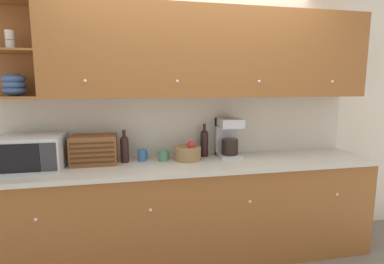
{
  "coord_description": "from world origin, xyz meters",
  "views": [
    {
      "loc": [
        -0.56,
        -2.9,
        1.62
      ],
      "look_at": [
        0.0,
        -0.21,
        1.2
      ],
      "focal_mm": 28.0,
      "sensor_mm": 36.0,
      "label": 1
    }
  ],
  "objects_px": {
    "fruit_basket": "(188,153)",
    "wine_bottle": "(125,148)",
    "coffee_maker": "(228,137)",
    "mug": "(164,155)",
    "second_wine_bottle": "(204,142)",
    "microwave": "(31,153)",
    "mug_blue_second": "(142,155)",
    "bread_box": "(94,150)"
  },
  "relations": [
    {
      "from": "fruit_basket",
      "to": "wine_bottle",
      "type": "bearing_deg",
      "value": 175.54
    },
    {
      "from": "wine_bottle",
      "to": "coffee_maker",
      "type": "relative_size",
      "value": 0.79
    },
    {
      "from": "wine_bottle",
      "to": "mug",
      "type": "xyz_separation_m",
      "value": [
        0.35,
        -0.01,
        -0.09
      ]
    },
    {
      "from": "second_wine_bottle",
      "to": "fruit_basket",
      "type": "bearing_deg",
      "value": -146.77
    },
    {
      "from": "microwave",
      "to": "fruit_basket",
      "type": "height_order",
      "value": "microwave"
    },
    {
      "from": "fruit_basket",
      "to": "microwave",
      "type": "bearing_deg",
      "value": -178.43
    },
    {
      "from": "mug_blue_second",
      "to": "coffee_maker",
      "type": "bearing_deg",
      "value": 0.7
    },
    {
      "from": "wine_bottle",
      "to": "mug",
      "type": "bearing_deg",
      "value": -1.13
    },
    {
      "from": "wine_bottle",
      "to": "mug",
      "type": "relative_size",
      "value": 2.76
    },
    {
      "from": "bread_box",
      "to": "mug",
      "type": "relative_size",
      "value": 3.65
    },
    {
      "from": "wine_bottle",
      "to": "second_wine_bottle",
      "type": "height_order",
      "value": "second_wine_bottle"
    },
    {
      "from": "mug_blue_second",
      "to": "mug",
      "type": "xyz_separation_m",
      "value": [
        0.19,
        -0.02,
        -0.01
      ]
    },
    {
      "from": "microwave",
      "to": "mug_blue_second",
      "type": "relative_size",
      "value": 4.85
    },
    {
      "from": "bread_box",
      "to": "mug",
      "type": "bearing_deg",
      "value": 0.61
    },
    {
      "from": "microwave",
      "to": "second_wine_bottle",
      "type": "relative_size",
      "value": 1.6
    },
    {
      "from": "microwave",
      "to": "bread_box",
      "type": "relative_size",
      "value": 1.32
    },
    {
      "from": "mug_blue_second",
      "to": "fruit_basket",
      "type": "relative_size",
      "value": 0.43
    },
    {
      "from": "wine_bottle",
      "to": "fruit_basket",
      "type": "bearing_deg",
      "value": -4.46
    },
    {
      "from": "wine_bottle",
      "to": "bread_box",
      "type": "bearing_deg",
      "value": -177.05
    },
    {
      "from": "mug",
      "to": "second_wine_bottle",
      "type": "height_order",
      "value": "second_wine_bottle"
    },
    {
      "from": "microwave",
      "to": "fruit_basket",
      "type": "relative_size",
      "value": 2.09
    },
    {
      "from": "bread_box",
      "to": "coffee_maker",
      "type": "height_order",
      "value": "coffee_maker"
    },
    {
      "from": "bread_box",
      "to": "fruit_basket",
      "type": "xyz_separation_m",
      "value": [
        0.84,
        -0.03,
        -0.06
      ]
    },
    {
      "from": "microwave",
      "to": "wine_bottle",
      "type": "height_order",
      "value": "wine_bottle"
    },
    {
      "from": "bread_box",
      "to": "microwave",
      "type": "bearing_deg",
      "value": -172.17
    },
    {
      "from": "mug_blue_second",
      "to": "mug",
      "type": "distance_m",
      "value": 0.2
    },
    {
      "from": "microwave",
      "to": "coffee_maker",
      "type": "xyz_separation_m",
      "value": [
        1.75,
        0.11,
        0.05
      ]
    },
    {
      "from": "microwave",
      "to": "wine_bottle",
      "type": "distance_m",
      "value": 0.76
    },
    {
      "from": "bread_box",
      "to": "coffee_maker",
      "type": "relative_size",
      "value": 1.04
    },
    {
      "from": "microwave",
      "to": "second_wine_bottle",
      "type": "distance_m",
      "value": 1.53
    },
    {
      "from": "mug_blue_second",
      "to": "second_wine_bottle",
      "type": "distance_m",
      "value": 0.61
    },
    {
      "from": "second_wine_bottle",
      "to": "wine_bottle",
      "type": "bearing_deg",
      "value": -174.11
    },
    {
      "from": "microwave",
      "to": "mug",
      "type": "bearing_deg",
      "value": 3.83
    },
    {
      "from": "second_wine_bottle",
      "to": "coffee_maker",
      "type": "relative_size",
      "value": 0.86
    },
    {
      "from": "bread_box",
      "to": "wine_bottle",
      "type": "distance_m",
      "value": 0.26
    },
    {
      "from": "microwave",
      "to": "bread_box",
      "type": "xyz_separation_m",
      "value": [
        0.49,
        0.07,
        -0.01
      ]
    },
    {
      "from": "bread_box",
      "to": "second_wine_bottle",
      "type": "relative_size",
      "value": 1.21
    },
    {
      "from": "bread_box",
      "to": "coffee_maker",
      "type": "bearing_deg",
      "value": 1.86
    },
    {
      "from": "mug",
      "to": "coffee_maker",
      "type": "bearing_deg",
      "value": 3.06
    },
    {
      "from": "bread_box",
      "to": "fruit_basket",
      "type": "relative_size",
      "value": 1.58
    },
    {
      "from": "mug_blue_second",
      "to": "microwave",
      "type": "bearing_deg",
      "value": -173.87
    },
    {
      "from": "mug",
      "to": "coffee_maker",
      "type": "xyz_separation_m",
      "value": [
        0.64,
        0.03,
        0.15
      ]
    }
  ]
}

